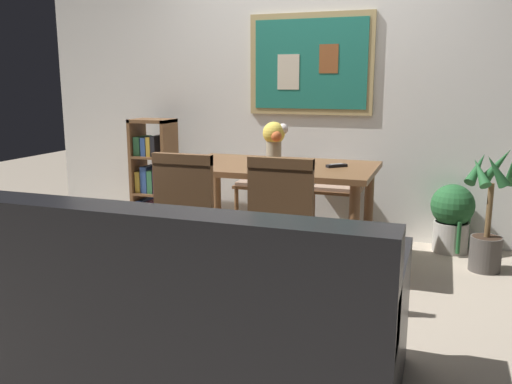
# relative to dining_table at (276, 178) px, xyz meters

# --- Properties ---
(ground_plane) EXTENTS (12.00, 12.00, 0.00)m
(ground_plane) POSITION_rel_dining_table_xyz_m (0.06, -0.59, -0.63)
(ground_plane) COLOR tan
(wall_back_with_painting) EXTENTS (5.20, 0.14, 2.60)m
(wall_back_with_painting) POSITION_rel_dining_table_xyz_m (0.06, 0.89, 0.67)
(wall_back_with_painting) COLOR silver
(wall_back_with_painting) RESTS_ON ground_plane
(dining_table) EXTENTS (1.42, 0.87, 0.73)m
(dining_table) POSITION_rel_dining_table_xyz_m (0.00, 0.00, 0.00)
(dining_table) COLOR brown
(dining_table) RESTS_ON ground_plane
(dining_chair_far_right) EXTENTS (0.40, 0.41, 0.91)m
(dining_chair_far_right) POSITION_rel_dining_table_xyz_m (0.32, 0.78, -0.10)
(dining_chair_far_right) COLOR brown
(dining_chair_far_right) RESTS_ON ground_plane
(dining_chair_near_right) EXTENTS (0.40, 0.41, 0.91)m
(dining_chair_near_right) POSITION_rel_dining_table_xyz_m (0.29, -0.76, -0.10)
(dining_chair_near_right) COLOR brown
(dining_chair_near_right) RESTS_ON ground_plane
(dining_chair_far_left) EXTENTS (0.40, 0.41, 0.91)m
(dining_chair_far_left) POSITION_rel_dining_table_xyz_m (-0.35, 0.77, -0.10)
(dining_chair_far_left) COLOR brown
(dining_chair_far_left) RESTS_ON ground_plane
(dining_chair_near_left) EXTENTS (0.40, 0.41, 0.91)m
(dining_chair_near_left) POSITION_rel_dining_table_xyz_m (-0.31, -0.79, -0.10)
(dining_chair_near_left) COLOR brown
(dining_chair_near_left) RESTS_ON ground_plane
(leather_couch) EXTENTS (1.80, 0.84, 0.84)m
(leather_couch) POSITION_rel_dining_table_xyz_m (0.13, -1.67, -0.32)
(leather_couch) COLOR black
(leather_couch) RESTS_ON ground_plane
(bookshelf) EXTENTS (0.36, 0.28, 1.00)m
(bookshelf) POSITION_rel_dining_table_xyz_m (-1.33, 0.51, -0.17)
(bookshelf) COLOR brown
(bookshelf) RESTS_ON ground_plane
(potted_ivy) EXTENTS (0.33, 0.33, 0.56)m
(potted_ivy) POSITION_rel_dining_table_xyz_m (1.24, 0.68, -0.34)
(potted_ivy) COLOR #B2ADA3
(potted_ivy) RESTS_ON ground_plane
(potted_palm) EXTENTS (0.36, 0.34, 0.89)m
(potted_palm) POSITION_rel_dining_table_xyz_m (1.47, 0.29, -0.26)
(potted_palm) COLOR #4C4742
(potted_palm) RESTS_ON ground_plane
(flower_vase) EXTENTS (0.18, 0.18, 0.31)m
(flower_vase) POSITION_rel_dining_table_xyz_m (-0.03, 0.04, 0.29)
(flower_vase) COLOR tan
(flower_vase) RESTS_ON dining_table
(tv_remote) EXTENTS (0.14, 0.14, 0.02)m
(tv_remote) POSITION_rel_dining_table_xyz_m (0.44, 0.03, 0.11)
(tv_remote) COLOR black
(tv_remote) RESTS_ON dining_table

